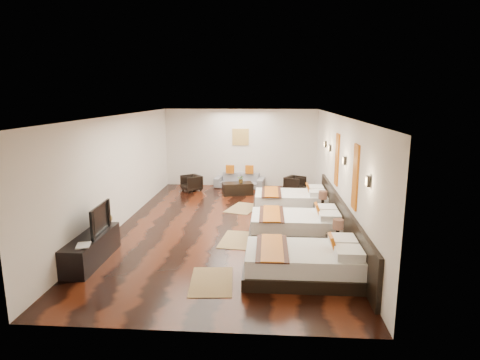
# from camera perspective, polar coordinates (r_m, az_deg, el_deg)

# --- Properties ---
(floor) EXTENTS (5.50, 9.50, 0.01)m
(floor) POSITION_cam_1_polar(r_m,az_deg,el_deg) (10.43, -1.71, -6.47)
(floor) COLOR black
(floor) RESTS_ON ground
(ceiling) EXTENTS (5.50, 9.50, 0.01)m
(ceiling) POSITION_cam_1_polar(r_m,az_deg,el_deg) (9.91, -1.81, 9.09)
(ceiling) COLOR white
(ceiling) RESTS_ON floor
(back_wall) EXTENTS (5.50, 0.01, 2.80)m
(back_wall) POSITION_cam_1_polar(r_m,az_deg,el_deg) (14.75, 0.08, 4.56)
(back_wall) COLOR silver
(back_wall) RESTS_ON floor
(left_wall) EXTENTS (0.01, 9.50, 2.80)m
(left_wall) POSITION_cam_1_polar(r_m,az_deg,el_deg) (10.70, -16.58, 1.25)
(left_wall) COLOR silver
(left_wall) RESTS_ON floor
(right_wall) EXTENTS (0.01, 9.50, 2.80)m
(right_wall) POSITION_cam_1_polar(r_m,az_deg,el_deg) (10.17, 13.84, 0.87)
(right_wall) COLOR silver
(right_wall) RESTS_ON floor
(headboard_panel) EXTENTS (0.08, 6.60, 0.90)m
(headboard_panel) POSITION_cam_1_polar(r_m,az_deg,el_deg) (9.63, 14.12, -5.59)
(headboard_panel) COLOR black
(headboard_panel) RESTS_ON floor
(bed_near) EXTENTS (2.19, 1.38, 0.84)m
(bed_near) POSITION_cam_1_polar(r_m,az_deg,el_deg) (7.62, 9.13, -11.45)
(bed_near) COLOR black
(bed_near) RESTS_ON floor
(bed_mid) EXTENTS (2.16, 1.36, 0.82)m
(bed_mid) POSITION_cam_1_polar(r_m,az_deg,el_deg) (9.66, 8.00, -6.33)
(bed_mid) COLOR black
(bed_mid) RESTS_ON floor
(bed_far) EXTENTS (2.13, 1.34, 0.81)m
(bed_far) POSITION_cam_1_polar(r_m,az_deg,el_deg) (11.79, 7.27, -2.97)
(bed_far) COLOR black
(bed_far) RESTS_ON floor
(nightstand_a) EXTENTS (0.41, 0.41, 0.81)m
(nightstand_a) POSITION_cam_1_polar(r_m,az_deg,el_deg) (8.64, 13.55, -8.77)
(nightstand_a) COLOR black
(nightstand_a) RESTS_ON floor
(nightstand_b) EXTENTS (0.42, 0.42, 0.84)m
(nightstand_b) POSITION_cam_1_polar(r_m,az_deg,el_deg) (10.85, 11.54, -4.35)
(nightstand_b) COLOR black
(nightstand_b) RESTS_ON floor
(jute_mat_near) EXTENTS (0.85, 1.26, 0.01)m
(jute_mat_near) POSITION_cam_1_polar(r_m,az_deg,el_deg) (7.49, -4.04, -14.11)
(jute_mat_near) COLOR #95774B
(jute_mat_near) RESTS_ON floor
(jute_mat_mid) EXTENTS (0.88, 1.28, 0.01)m
(jute_mat_mid) POSITION_cam_1_polar(r_m,az_deg,el_deg) (9.44, -0.30, -8.44)
(jute_mat_mid) COLOR #95774B
(jute_mat_mid) RESTS_ON floor
(jute_mat_far) EXTENTS (1.09, 1.38, 0.01)m
(jute_mat_far) POSITION_cam_1_polar(r_m,az_deg,el_deg) (11.96, 0.38, -4.00)
(jute_mat_far) COLOR #95774B
(jute_mat_far) RESTS_ON floor
(tv_console) EXTENTS (0.50, 1.80, 0.55)m
(tv_console) POSITION_cam_1_polar(r_m,az_deg,el_deg) (8.71, -20.23, -9.09)
(tv_console) COLOR black
(tv_console) RESTS_ON floor
(tv) EXTENTS (0.19, 1.03, 0.59)m
(tv) POSITION_cam_1_polar(r_m,az_deg,el_deg) (8.66, -19.73, -5.19)
(tv) COLOR black
(tv) RESTS_ON tv_console
(book) EXTENTS (0.33, 0.39, 0.03)m
(book) POSITION_cam_1_polar(r_m,az_deg,el_deg) (8.10, -22.13, -8.64)
(book) COLOR black
(book) RESTS_ON tv_console
(figurine) EXTENTS (0.35, 0.35, 0.34)m
(figurine) POSITION_cam_1_polar(r_m,az_deg,el_deg) (9.20, -18.60, -4.94)
(figurine) COLOR brown
(figurine) RESTS_ON tv_console
(sofa) EXTENTS (1.86, 0.95, 0.52)m
(sofa) POSITION_cam_1_polar(r_m,az_deg,el_deg) (14.59, -0.05, -0.06)
(sofa) COLOR gray
(sofa) RESTS_ON floor
(armchair_left) EXTENTS (0.85, 0.85, 0.56)m
(armchair_left) POSITION_cam_1_polar(r_m,az_deg,el_deg) (14.17, -6.88, -0.42)
(armchair_left) COLOR black
(armchair_left) RESTS_ON floor
(armchair_right) EXTENTS (0.83, 0.82, 0.56)m
(armchair_right) POSITION_cam_1_polar(r_m,az_deg,el_deg) (14.01, 7.78, -0.60)
(armchair_right) COLOR black
(armchair_right) RESTS_ON floor
(coffee_table) EXTENTS (1.09, 0.73, 0.40)m
(coffee_table) POSITION_cam_1_polar(r_m,az_deg,el_deg) (13.58, -0.36, -1.23)
(coffee_table) COLOR black
(coffee_table) RESTS_ON floor
(table_plant) EXTENTS (0.30, 0.28, 0.27)m
(table_plant) POSITION_cam_1_polar(r_m,az_deg,el_deg) (13.48, 0.16, 0.13)
(table_plant) COLOR #22541C
(table_plant) RESTS_ON coffee_table
(orange_panel_a) EXTENTS (0.04, 0.40, 1.30)m
(orange_panel_a) POSITION_cam_1_polar(r_m,az_deg,el_deg) (8.28, 15.99, 0.40)
(orange_panel_a) COLOR #D86014
(orange_panel_a) RESTS_ON right_wall
(orange_panel_b) EXTENTS (0.04, 0.40, 1.30)m
(orange_panel_b) POSITION_cam_1_polar(r_m,az_deg,el_deg) (10.41, 13.54, 2.81)
(orange_panel_b) COLOR #D86014
(orange_panel_b) RESTS_ON right_wall
(sconce_near) EXTENTS (0.07, 0.12, 0.18)m
(sconce_near) POSITION_cam_1_polar(r_m,az_deg,el_deg) (7.20, 17.63, -0.17)
(sconce_near) COLOR black
(sconce_near) RESTS_ON right_wall
(sconce_mid) EXTENTS (0.07, 0.12, 0.18)m
(sconce_mid) POSITION_cam_1_polar(r_m,az_deg,el_deg) (9.31, 14.52, 2.65)
(sconce_mid) COLOR black
(sconce_mid) RESTS_ON right_wall
(sconce_far) EXTENTS (0.07, 0.12, 0.18)m
(sconce_far) POSITION_cam_1_polar(r_m,az_deg,el_deg) (11.46, 12.57, 4.43)
(sconce_far) COLOR black
(sconce_far) RESTS_ON right_wall
(sconce_lounge) EXTENTS (0.07, 0.12, 0.18)m
(sconce_lounge) POSITION_cam_1_polar(r_m,az_deg,el_deg) (12.35, 11.96, 4.97)
(sconce_lounge) COLOR black
(sconce_lounge) RESTS_ON right_wall
(gold_artwork) EXTENTS (0.60, 0.04, 0.60)m
(gold_artwork) POSITION_cam_1_polar(r_m,az_deg,el_deg) (14.68, 0.08, 6.10)
(gold_artwork) COLOR #AD873F
(gold_artwork) RESTS_ON back_wall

